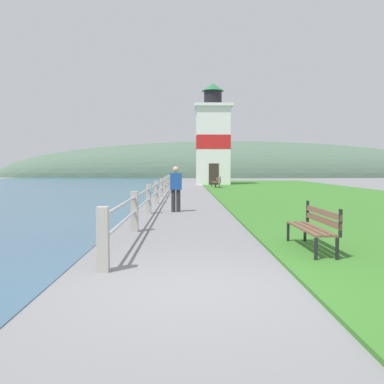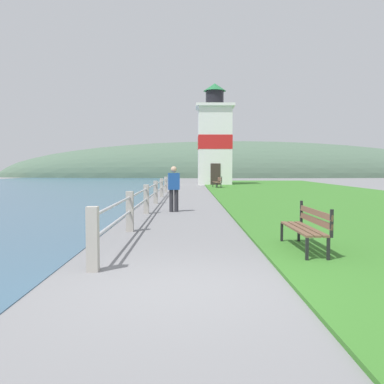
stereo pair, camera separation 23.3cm
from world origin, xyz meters
TOP-DOWN VIEW (x-y plane):
  - ground_plane at (0.00, 0.00)m, footprint 160.00×160.00m
  - grass_verge at (7.53, 18.11)m, footprint 12.00×54.33m
  - seawall_railing at (-1.43, 15.89)m, footprint 0.18×29.96m
  - park_bench_near at (2.40, 2.48)m, footprint 0.50×1.94m
  - park_bench_midway at (2.40, 28.17)m, footprint 0.65×1.83m
  - lighthouse at (2.52, 34.75)m, footprint 3.53×3.53m
  - person_strolling at (-0.46, 10.11)m, footprint 0.44×0.29m
  - distant_hillside at (8.00, 66.22)m, footprint 80.00×16.00m

SIDE VIEW (x-z plane):
  - ground_plane at x=0.00m, z-range 0.00..0.00m
  - distant_hillside at x=8.00m, z-range -6.00..6.00m
  - grass_verge at x=7.53m, z-range 0.00..0.06m
  - park_bench_midway at x=2.40m, z-range 0.07..1.01m
  - park_bench_near at x=2.40m, z-range 0.07..1.01m
  - seawall_railing at x=-1.43m, z-range 0.08..1.12m
  - person_strolling at x=-0.46m, z-range 0.07..1.76m
  - lighthouse at x=2.52m, z-range -0.59..8.92m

